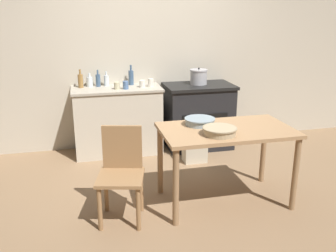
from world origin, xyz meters
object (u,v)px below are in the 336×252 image
at_px(chair, 121,171).
at_px(cup_mid_right, 151,83).
at_px(bottle_far_left, 98,80).
at_px(bottle_center_left, 131,77).
at_px(cup_center_right, 117,86).
at_px(stove, 198,116).
at_px(flour_sack, 195,149).
at_px(bottle_mid_left, 81,81).
at_px(mixing_bowl_small, 220,131).
at_px(work_table, 226,139).
at_px(cup_right, 126,85).
at_px(stock_pot, 199,77).
at_px(bottle_left, 90,81).
at_px(cup_far_right, 142,84).
at_px(mixing_bowl_large, 200,121).
at_px(bottle_center, 106,80).

xyz_separation_m(chair, cup_mid_right, (0.59, 1.61, 0.47)).
height_order(bottle_far_left, cup_mid_right, bottle_far_left).
height_order(bottle_center_left, cup_center_right, bottle_center_left).
xyz_separation_m(stove, flour_sack, (-0.21, -0.52, -0.28)).
relative_size(bottle_far_left, bottle_mid_left, 0.92).
relative_size(bottle_mid_left, bottle_center_left, 0.90).
distance_m(flour_sack, cup_mid_right, 1.03).
bearing_deg(stove, mixing_bowl_small, -101.93).
distance_m(mixing_bowl_small, bottle_far_left, 2.11).
bearing_deg(cup_center_right, stove, 2.98).
distance_m(work_table, bottle_far_left, 2.06).
relative_size(stove, mixing_bowl_small, 2.94).
height_order(cup_mid_right, cup_right, cup_mid_right).
distance_m(stove, chair, 2.04).
relative_size(stock_pot, bottle_left, 1.34).
bearing_deg(stock_pot, cup_mid_right, -177.86).
height_order(chair, bottle_far_left, bottle_far_left).
distance_m(chair, cup_right, 1.62).
bearing_deg(cup_far_right, bottle_center_left, 118.93).
bearing_deg(work_table, bottle_left, 124.51).
xyz_separation_m(flour_sack, mixing_bowl_large, (-0.23, -0.86, 0.64)).
relative_size(stock_pot, bottle_center_left, 0.90).
xyz_separation_m(work_table, chair, (-1.01, -0.06, -0.20)).
height_order(bottle_left, bottle_center_left, bottle_center_left).
height_order(chair, bottle_center_left, bottle_center_left).
bearing_deg(cup_right, chair, -99.31).
height_order(stove, bottle_far_left, bottle_far_left).
bearing_deg(bottle_far_left, cup_right, -37.54).
xyz_separation_m(bottle_center, cup_right, (0.22, -0.26, -0.02)).
bearing_deg(bottle_far_left, stock_pot, -6.48).
bearing_deg(bottle_left, bottle_center_left, -0.27).
bearing_deg(mixing_bowl_small, cup_far_right, 103.66).
relative_size(chair, stock_pot, 3.59).
distance_m(bottle_far_left, cup_right, 0.41).
relative_size(bottle_left, bottle_center_left, 0.67).
relative_size(flour_sack, mixing_bowl_small, 1.03).
relative_size(chair, cup_mid_right, 8.13).
height_order(flour_sack, mixing_bowl_large, mixing_bowl_large).
bearing_deg(flour_sack, cup_far_right, 138.51).
bearing_deg(work_table, mixing_bowl_large, 140.88).
bearing_deg(cup_right, bottle_far_left, 142.46).
height_order(work_table, chair, chair).
height_order(stock_pot, bottle_far_left, stock_pot).
bearing_deg(mixing_bowl_large, bottle_mid_left, 125.66).
distance_m(stock_pot, cup_center_right, 1.10).
bearing_deg(cup_mid_right, mixing_bowl_small, -80.18).
distance_m(work_table, bottle_center_left, 1.88).
xyz_separation_m(bottle_far_left, cup_far_right, (0.55, -0.19, -0.04)).
height_order(flour_sack, bottle_mid_left, bottle_mid_left).
height_order(flour_sack, bottle_left, bottle_left).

